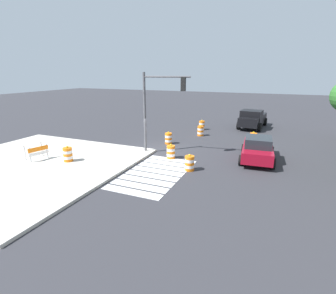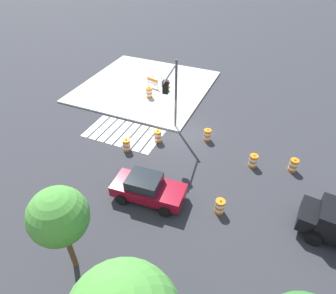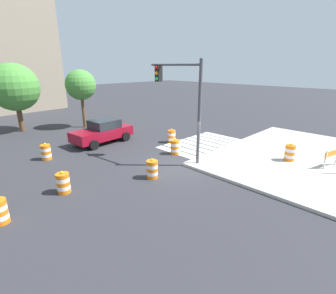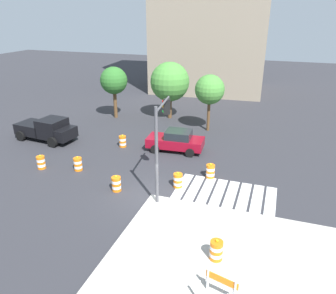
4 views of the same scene
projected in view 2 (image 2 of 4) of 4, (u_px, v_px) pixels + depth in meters
ground_plane at (179, 133)px, 23.14m from camera, size 120.00×120.00×0.00m
sidewalk_corner at (145, 86)px, 29.27m from camera, size 12.00×12.00×0.15m
crosswalk_stripes at (124, 133)px, 23.08m from camera, size 5.85×3.20×0.02m
sports_car at (148, 188)px, 17.38m from camera, size 4.42×2.37×1.63m
traffic_barrel_near_corner at (220, 206)px, 16.77m from camera, size 0.56×0.56×1.02m
traffic_barrel_crosswalk_end at (293, 165)px, 19.51m from camera, size 0.56×0.56×1.02m
traffic_barrel_median_near at (127, 145)px, 21.21m from camera, size 0.56×0.56×1.02m
traffic_barrel_median_far at (253, 161)px, 19.86m from camera, size 0.56×0.56×1.02m
traffic_barrel_far_curb at (158, 136)px, 22.06m from camera, size 0.56×0.56×1.02m
traffic_barrel_lane_center at (207, 135)px, 22.17m from camera, size 0.56×0.56×1.02m
traffic_barrel_on_sidewalk at (149, 92)px, 27.11m from camera, size 0.56×0.56×1.02m
construction_barricade at (154, 81)px, 28.68m from camera, size 1.39×1.06×1.00m
traffic_light_pole at (172, 90)px, 20.47m from camera, size 0.73×3.27×5.50m
street_tree_streetside_near at (59, 217)px, 12.16m from camera, size 2.57×2.57×5.02m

